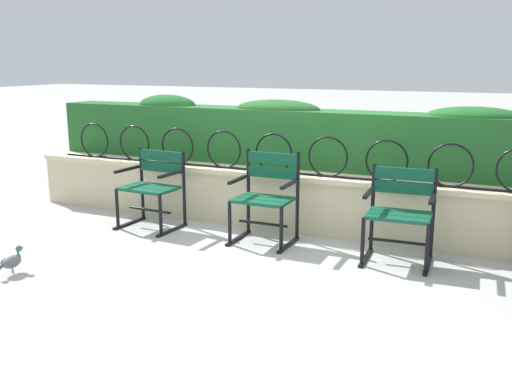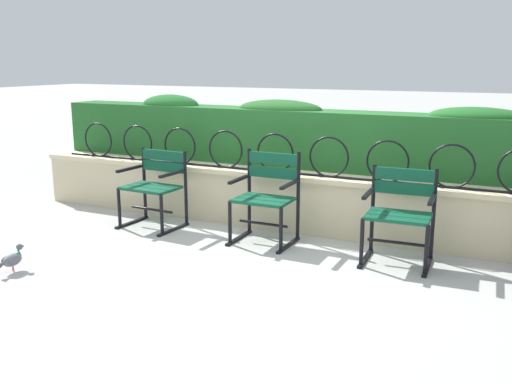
% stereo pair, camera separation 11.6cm
% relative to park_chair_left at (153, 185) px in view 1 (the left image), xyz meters
% --- Properties ---
extents(ground_plane, '(60.00, 60.00, 0.00)m').
position_rel_park_chair_left_xyz_m(ground_plane, '(1.31, -0.30, -0.46)').
color(ground_plane, '#ADADA8').
extents(stone_wall, '(6.33, 0.41, 0.61)m').
position_rel_park_chair_left_xyz_m(stone_wall, '(1.31, 0.54, -0.15)').
color(stone_wall, beige).
rests_on(stone_wall, ground).
extents(iron_arch_fence, '(5.81, 0.02, 0.42)m').
position_rel_park_chair_left_xyz_m(iron_arch_fence, '(1.22, 0.46, 0.35)').
color(iron_arch_fence, black).
rests_on(iron_arch_fence, stone_wall).
extents(hedge_row, '(6.20, 0.47, 0.75)m').
position_rel_park_chair_left_xyz_m(hedge_row, '(1.30, 0.95, 0.51)').
color(hedge_row, '#236028').
rests_on(hedge_row, stone_wall).
extents(park_chair_left, '(0.64, 0.56, 0.83)m').
position_rel_park_chair_left_xyz_m(park_chair_left, '(0.00, 0.00, 0.00)').
color(park_chair_left, '#0F4C33').
rests_on(park_chair_left, ground).
extents(park_chair_centre, '(0.58, 0.52, 0.90)m').
position_rel_park_chair_left_xyz_m(park_chair_centre, '(1.32, 0.03, 0.01)').
color(park_chair_centre, '#0F4C33').
rests_on(park_chair_centre, ground).
extents(park_chair_right, '(0.61, 0.55, 0.84)m').
position_rel_park_chair_left_xyz_m(park_chair_right, '(2.64, -0.01, 0.00)').
color(park_chair_right, '#0F4C33').
rests_on(park_chair_right, ground).
extents(pigeon_near_chairs, '(0.11, 0.29, 0.22)m').
position_rel_park_chair_left_xyz_m(pigeon_near_chairs, '(-0.29, -1.71, -0.35)').
color(pigeon_near_chairs, slate).
rests_on(pigeon_near_chairs, ground).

